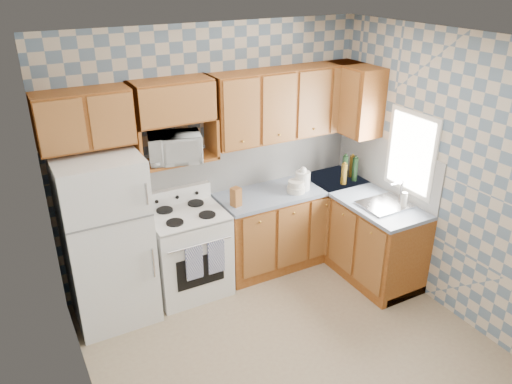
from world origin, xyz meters
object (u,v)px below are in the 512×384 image
(refrigerator, at_px, (107,240))
(stove_body, at_px, (188,253))
(electric_kettle, at_px, (303,181))
(microwave, at_px, (175,148))

(refrigerator, xyz_separation_m, stove_body, (0.80, 0.03, -0.39))
(stove_body, xyz_separation_m, electric_kettle, (1.35, -0.08, 0.57))
(refrigerator, height_order, electric_kettle, refrigerator)
(refrigerator, distance_m, stove_body, 0.89)
(refrigerator, relative_size, electric_kettle, 8.09)
(refrigerator, xyz_separation_m, microwave, (0.77, 0.12, 0.75))
(microwave, bearing_deg, electric_kettle, 6.69)
(refrigerator, bearing_deg, microwave, 9.20)
(refrigerator, bearing_deg, stove_body, 1.78)
(refrigerator, relative_size, microwave, 3.38)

